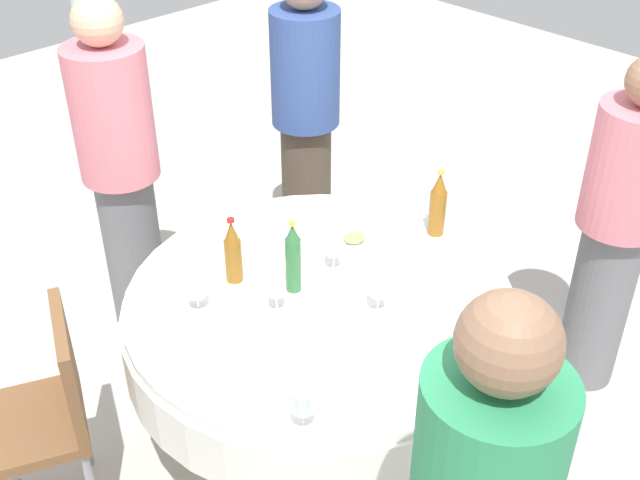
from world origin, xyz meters
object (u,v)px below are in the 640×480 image
(wine_glass_far, at_px, (196,288))
(person_east, at_px, (306,115))
(bottle_amber_north, at_px, (438,205))
(plate_near, at_px, (354,241))
(wine_glass_near, at_px, (303,402))
(plate_west, at_px, (233,364))
(bottle_amber_east, at_px, (233,252))
(chair_right, at_px, (47,406))
(wine_glass_front, at_px, (276,289))
(person_far, at_px, (617,227))
(dining_table, at_px, (320,324))
(wine_glass_outer, at_px, (379,288))
(wine_glass_right, at_px, (334,248))
(person_inner, at_px, (121,173))
(bottle_green_inner, at_px, (293,258))

(wine_glass_far, relative_size, person_east, 0.08)
(bottle_amber_north, height_order, plate_near, bottle_amber_north)
(wine_glass_near, bearing_deg, plate_west, 88.07)
(wine_glass_near, distance_m, person_east, 1.97)
(bottle_amber_east, relative_size, chair_right, 0.31)
(wine_glass_front, bearing_deg, person_far, -25.22)
(wine_glass_far, bearing_deg, person_far, -28.56)
(dining_table, height_order, person_east, person_east)
(bottle_amber_north, distance_m, person_far, 0.74)
(bottle_amber_east, height_order, plate_near, bottle_amber_east)
(wine_glass_outer, distance_m, wine_glass_right, 0.30)
(bottle_amber_north, xyz_separation_m, wine_glass_right, (-0.49, 0.11, -0.03))
(person_inner, xyz_separation_m, chair_right, (-0.80, -0.70, -0.34))
(wine_glass_near, bearing_deg, chair_right, 117.81)
(bottle_amber_east, bearing_deg, wine_glass_outer, -63.30)
(plate_near, bearing_deg, wine_glass_front, -168.50)
(wine_glass_far, xyz_separation_m, chair_right, (-0.56, 0.17, -0.31))
(bottle_amber_east, relative_size, wine_glass_front, 2.00)
(person_inner, bearing_deg, dining_table, -90.00)
(wine_glass_right, distance_m, person_far, 1.18)
(bottle_amber_east, bearing_deg, bottle_green_inner, -58.85)
(wine_glass_outer, xyz_separation_m, person_inner, (-0.22, 1.32, 0.02))
(wine_glass_outer, bearing_deg, bottle_amber_east, 116.70)
(bottle_amber_north, distance_m, wine_glass_front, 0.82)
(bottle_amber_east, bearing_deg, dining_table, -59.78)
(bottle_amber_east, relative_size, bottle_green_inner, 0.92)
(person_far, bearing_deg, wine_glass_front, -88.22)
(bottle_amber_north, relative_size, wine_glass_near, 1.95)
(wine_glass_right, bearing_deg, plate_west, -166.03)
(wine_glass_far, distance_m, person_inner, 0.90)
(wine_glass_near, relative_size, plate_west, 0.67)
(bottle_amber_north, relative_size, person_far, 0.19)
(bottle_green_inner, bearing_deg, wine_glass_far, 154.96)
(plate_west, bearing_deg, plate_near, 15.39)
(bottle_green_inner, xyz_separation_m, person_inner, (-0.09, 1.02, -0.02))
(person_far, bearing_deg, wine_glass_outer, -82.08)
(bottle_amber_east, height_order, wine_glass_outer, bottle_amber_east)
(bottle_amber_north, relative_size, person_east, 0.18)
(person_inner, bearing_deg, bottle_amber_north, -63.12)
(bottle_green_inner, relative_size, wine_glass_right, 2.00)
(bottle_green_inner, distance_m, wine_glass_front, 0.15)
(wine_glass_outer, bearing_deg, plate_near, 55.19)
(wine_glass_far, bearing_deg, wine_glass_right, -17.72)
(wine_glass_far, bearing_deg, dining_table, -32.99)
(chair_right, bearing_deg, wine_glass_front, -92.33)
(plate_west, bearing_deg, person_far, -17.14)
(wine_glass_far, xyz_separation_m, wine_glass_outer, (0.46, -0.46, 0.01))
(plate_near, height_order, person_far, person_far)
(bottle_green_inner, bearing_deg, bottle_amber_north, -10.45)
(bottle_amber_east, bearing_deg, plate_near, -16.30)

